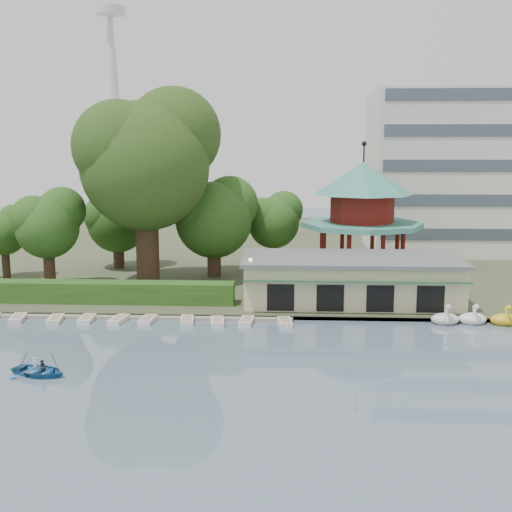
# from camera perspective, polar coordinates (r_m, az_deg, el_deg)

# --- Properties ---
(ground_plane) EXTENTS (220.00, 220.00, 0.00)m
(ground_plane) POSITION_cam_1_polar(r_m,az_deg,el_deg) (35.67, -4.75, -12.97)
(ground_plane) COLOR slate
(ground_plane) RESTS_ON ground
(shore) EXTENTS (220.00, 70.00, 0.40)m
(shore) POSITION_cam_1_polar(r_m,az_deg,el_deg) (85.77, -0.22, 0.76)
(shore) COLOR #424930
(shore) RESTS_ON ground
(embankment) EXTENTS (220.00, 0.60, 0.30)m
(embankment) POSITION_cam_1_polar(r_m,az_deg,el_deg) (51.90, -2.25, -5.40)
(embankment) COLOR gray
(embankment) RESTS_ON ground
(dock) EXTENTS (34.00, 1.60, 0.24)m
(dock) POSITION_cam_1_polar(r_m,az_deg,el_deg) (54.19, -15.06, -5.11)
(dock) COLOR gray
(dock) RESTS_ON ground
(boathouse) EXTENTS (18.60, 9.39, 3.90)m
(boathouse) POSITION_cam_1_polar(r_m,az_deg,el_deg) (56.00, 8.41, -2.02)
(boathouse) COLOR beige
(boathouse) RESTS_ON shore
(pavilion) EXTENTS (12.40, 12.40, 13.50)m
(pavilion) POSITION_cam_1_polar(r_m,az_deg,el_deg) (65.31, 9.43, 4.19)
(pavilion) COLOR beige
(pavilion) RESTS_ON shore
(broadcast_tower) EXTENTS (8.00, 8.00, 96.00)m
(broadcast_tower) POSITION_cam_1_polar(r_m,az_deg,el_deg) (179.84, -12.69, 16.10)
(broadcast_tower) COLOR silver
(broadcast_tower) RESTS_ON ground
(hedge) EXTENTS (30.00, 2.00, 1.80)m
(hedge) POSITION_cam_1_polar(r_m,az_deg,el_deg) (57.90, -16.95, -3.04)
(hedge) COLOR #2A531A
(hedge) RESTS_ON shore
(lamp_post) EXTENTS (0.36, 0.36, 4.28)m
(lamp_post) POSITION_cam_1_polar(r_m,az_deg,el_deg) (52.71, -0.49, -1.59)
(lamp_post) COLOR black
(lamp_post) RESTS_ON shore
(big_tree) EXTENTS (13.50, 12.58, 18.96)m
(big_tree) POSITION_cam_1_polar(r_m,az_deg,el_deg) (62.21, -9.66, 8.78)
(big_tree) COLOR #3A281C
(big_tree) RESTS_ON shore
(small_trees) EXTENTS (39.07, 16.42, 10.27)m
(small_trees) POSITION_cam_1_polar(r_m,az_deg,el_deg) (66.67, -10.84, 3.24)
(small_trees) COLOR #3A281C
(small_trees) RESTS_ON shore
(moored_rowboats) EXTENTS (32.62, 2.71, 0.36)m
(moored_rowboats) POSITION_cam_1_polar(r_m,az_deg,el_deg) (52.71, -14.92, -5.46)
(moored_rowboats) COLOR silver
(moored_rowboats) RESTS_ON ground
(rowboat_with_passengers) EXTENTS (5.74, 4.83, 2.01)m
(rowboat_with_passengers) POSITION_cam_1_polar(r_m,az_deg,el_deg) (41.60, -18.74, -9.33)
(rowboat_with_passengers) COLOR #24649C
(rowboat_with_passengers) RESTS_ON ground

